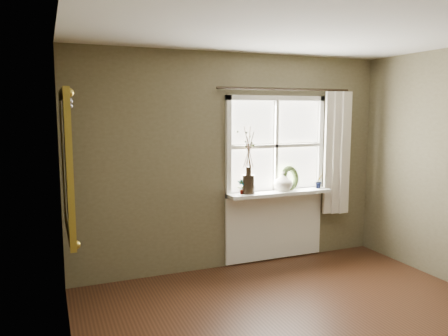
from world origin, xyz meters
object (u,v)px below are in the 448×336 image
object	(u,v)px
gilt_mirror	(66,163)
dark_jug	(248,184)
wreath	(290,180)
cream_vase	(283,181)

from	to	relation	value
gilt_mirror	dark_jug	bearing A→B (deg)	18.91
wreath	gilt_mirror	size ratio (longest dim) A/B	0.25
dark_jug	wreath	xyz separation A→B (m)	(0.60, 0.04, 0.01)
dark_jug	gilt_mirror	world-z (taller)	gilt_mirror
dark_jug	gilt_mirror	size ratio (longest dim) A/B	0.18
dark_jug	wreath	distance (m)	0.60
gilt_mirror	wreath	bearing A→B (deg)	15.68
wreath	gilt_mirror	xyz separation A→B (m)	(-2.69, -0.75, 0.43)
dark_jug	gilt_mirror	distance (m)	2.25
dark_jug	cream_vase	xyz separation A→B (m)	(0.48, 0.00, 0.01)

